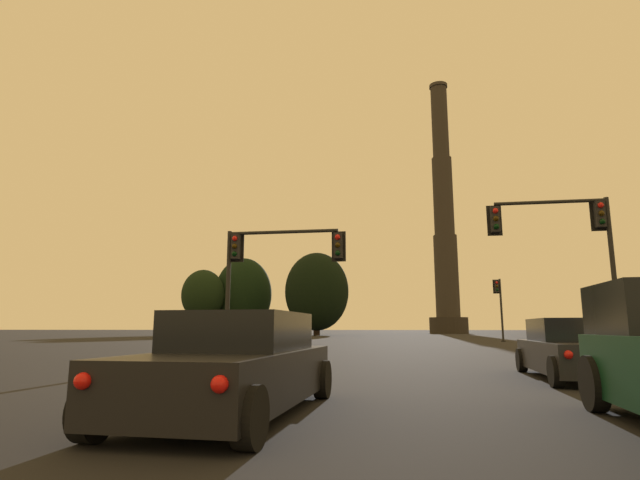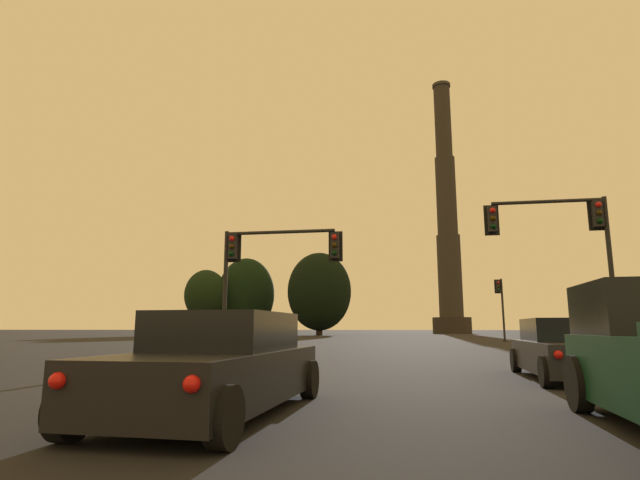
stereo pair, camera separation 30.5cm
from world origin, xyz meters
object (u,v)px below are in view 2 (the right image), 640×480
(traffic_light_overhead_left, at_px, (265,259))
(traffic_light_overhead_right, at_px, (567,236))
(sedan_right_lane_front, at_px, (567,351))
(smokestack, at_px, (448,231))
(sedan_left_lane_second, at_px, (220,366))
(traffic_light_far_right, at_px, (501,300))

(traffic_light_overhead_left, bearing_deg, traffic_light_overhead_right, 3.04)
(sedan_right_lane_front, height_order, smokestack, smokestack)
(sedan_left_lane_second, distance_m, traffic_light_far_right, 41.25)
(traffic_light_overhead_right, height_order, smokestack, smokestack)
(traffic_light_overhead_left, distance_m, traffic_light_far_right, 30.28)
(smokestack, bearing_deg, traffic_light_far_right, -91.02)
(traffic_light_overhead_left, height_order, traffic_light_overhead_right, traffic_light_overhead_right)
(traffic_light_overhead_left, xyz_separation_m, traffic_light_overhead_right, (11.96, 0.64, 0.74))
(smokestack, bearing_deg, traffic_light_overhead_right, -92.00)
(traffic_light_overhead_left, bearing_deg, traffic_light_far_right, 62.50)
(sedan_right_lane_front, height_order, traffic_light_overhead_left, traffic_light_overhead_left)
(traffic_light_far_right, height_order, smokestack, smokestack)
(traffic_light_overhead_left, distance_m, traffic_light_overhead_right, 12.00)
(sedan_left_lane_second, xyz_separation_m, traffic_light_far_right, (10.89, 39.68, 2.97))
(sedan_left_lane_second, relative_size, sedan_right_lane_front, 1.00)
(sedan_right_lane_front, relative_size, traffic_light_overhead_left, 0.91)
(traffic_light_overhead_left, xyz_separation_m, smokestack, (15.13, 91.40, 18.34))
(sedan_right_lane_front, distance_m, traffic_light_overhead_right, 8.85)
(traffic_light_far_right, relative_size, smokestack, 0.10)
(traffic_light_overhead_right, xyz_separation_m, traffic_light_far_right, (2.02, 26.22, -1.09))
(sedan_right_lane_front, distance_m, smokestack, 100.74)
(sedan_left_lane_second, relative_size, smokestack, 0.08)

